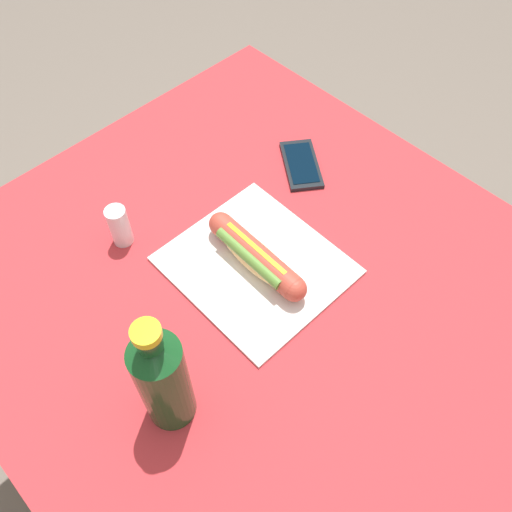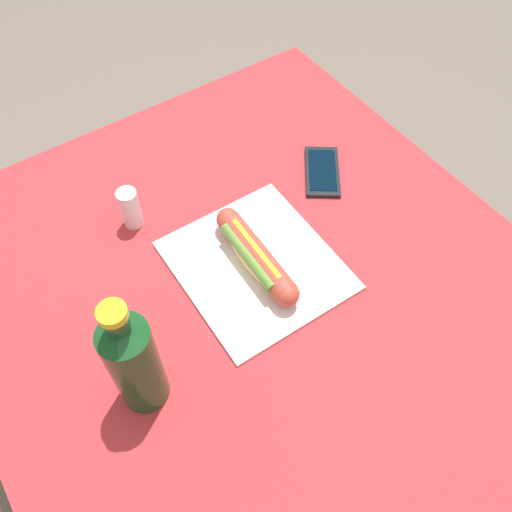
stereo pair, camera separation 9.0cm
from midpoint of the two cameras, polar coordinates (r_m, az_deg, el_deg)
ground_plane at (r=1.61m, az=-1.26°, el=-18.05°), size 6.00×6.00×0.00m
dining_table at (r=1.03m, az=-1.90°, el=-7.78°), size 1.02×0.92×0.77m
paper_wrapper at (r=0.92m, az=-2.79°, el=-1.16°), size 0.28×0.26×0.01m
hot_dog at (r=0.90m, az=-2.91°, el=-0.19°), size 0.22×0.05×0.05m
cell_phone at (r=1.07m, az=2.40°, el=9.49°), size 0.14×0.13×0.01m
soda_bottle at (r=0.73m, az=-13.43°, el=-12.78°), size 0.07×0.07×0.24m
salt_shaker at (r=0.97m, az=-16.86°, el=2.88°), size 0.04×0.04×0.08m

